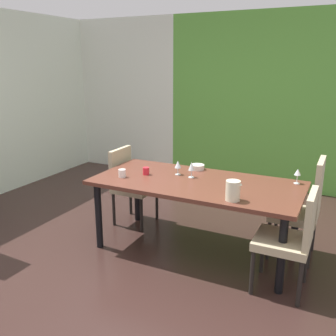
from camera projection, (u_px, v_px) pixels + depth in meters
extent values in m
cube|color=#321F1B|center=(127.00, 261.00, 3.70)|extent=(5.63, 5.97, 0.02)
cube|color=silver|center=(125.00, 96.00, 6.65)|extent=(1.94, 0.10, 2.61)
cube|color=#5BA13D|center=(288.00, 103.00, 5.46)|extent=(3.68, 0.10, 2.61)
cube|color=brown|center=(196.00, 183.00, 3.72)|extent=(2.05, 0.98, 0.04)
cylinder|color=black|center=(137.00, 193.00, 4.56)|extent=(0.07, 0.07, 0.71)
cylinder|color=black|center=(295.00, 220.00, 3.77)|extent=(0.07, 0.07, 0.71)
cylinder|color=black|center=(99.00, 216.00, 3.88)|extent=(0.07, 0.07, 0.71)
cylinder|color=black|center=(282.00, 255.00, 3.09)|extent=(0.07, 0.07, 0.71)
cube|color=tan|center=(282.00, 242.00, 3.14)|extent=(0.44, 0.44, 0.07)
cube|color=tan|center=(310.00, 220.00, 2.99)|extent=(0.05, 0.42, 0.47)
cylinder|color=black|center=(252.00, 272.00, 3.12)|extent=(0.04, 0.04, 0.41)
cylinder|color=black|center=(262.00, 252.00, 3.45)|extent=(0.04, 0.04, 0.41)
cylinder|color=black|center=(300.00, 284.00, 2.96)|extent=(0.04, 0.04, 0.41)
cylinder|color=black|center=(306.00, 262.00, 3.28)|extent=(0.04, 0.04, 0.41)
cube|color=tan|center=(294.00, 214.00, 3.69)|extent=(0.44, 0.44, 0.07)
cube|color=tan|center=(318.00, 190.00, 3.53)|extent=(0.05, 0.42, 0.58)
cylinder|color=black|center=(268.00, 240.00, 3.68)|extent=(0.04, 0.04, 0.41)
cylinder|color=black|center=(276.00, 226.00, 4.00)|extent=(0.04, 0.04, 0.41)
cylinder|color=black|center=(309.00, 249.00, 3.52)|extent=(0.04, 0.04, 0.41)
cylinder|color=black|center=(313.00, 233.00, 3.84)|extent=(0.04, 0.04, 0.41)
cube|color=tan|center=(135.00, 188.00, 4.47)|extent=(0.44, 0.44, 0.07)
cube|color=tan|center=(120.00, 167.00, 4.49)|extent=(0.05, 0.42, 0.46)
cylinder|color=black|center=(157.00, 204.00, 4.62)|extent=(0.04, 0.04, 0.41)
cylinder|color=black|center=(141.00, 215.00, 4.29)|extent=(0.04, 0.04, 0.41)
cylinder|color=black|center=(131.00, 199.00, 4.78)|extent=(0.04, 0.04, 0.41)
cylinder|color=black|center=(114.00, 209.00, 4.45)|extent=(0.04, 0.04, 0.41)
cylinder|color=silver|center=(191.00, 177.00, 3.84)|extent=(0.06, 0.06, 0.00)
cylinder|color=silver|center=(191.00, 174.00, 3.83)|extent=(0.01, 0.01, 0.07)
cone|color=silver|center=(191.00, 166.00, 3.81)|extent=(0.06, 0.06, 0.09)
cylinder|color=silver|center=(297.00, 183.00, 3.65)|extent=(0.06, 0.06, 0.00)
cylinder|color=silver|center=(297.00, 179.00, 3.64)|extent=(0.01, 0.01, 0.08)
cone|color=silver|center=(298.00, 172.00, 3.62)|extent=(0.06, 0.06, 0.06)
cylinder|color=silver|center=(178.00, 174.00, 3.94)|extent=(0.06, 0.06, 0.00)
cylinder|color=silver|center=(178.00, 171.00, 3.93)|extent=(0.01, 0.01, 0.07)
cone|color=silver|center=(178.00, 164.00, 3.91)|extent=(0.07, 0.07, 0.08)
cylinder|color=beige|center=(197.00, 167.00, 4.12)|extent=(0.15, 0.15, 0.05)
cylinder|color=silver|center=(122.00, 173.00, 3.84)|extent=(0.07, 0.07, 0.08)
cylinder|color=red|center=(146.00, 171.00, 3.93)|extent=(0.07, 0.07, 0.08)
cylinder|color=beige|center=(233.00, 191.00, 3.18)|extent=(0.12, 0.12, 0.18)
cone|color=beige|center=(240.00, 183.00, 3.14)|extent=(0.04, 0.04, 0.03)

